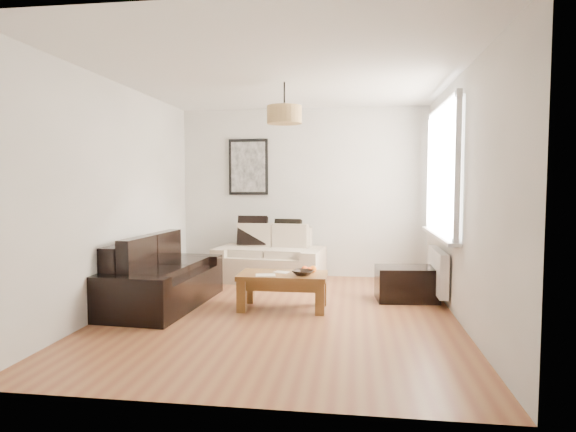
# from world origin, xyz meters

# --- Properties ---
(floor) EXTENTS (4.50, 4.50, 0.00)m
(floor) POSITION_xyz_m (0.00, 0.00, 0.00)
(floor) COLOR brown
(floor) RESTS_ON ground
(ceiling) EXTENTS (3.80, 4.50, 0.00)m
(ceiling) POSITION_xyz_m (0.00, 0.00, 2.60)
(ceiling) COLOR white
(ceiling) RESTS_ON floor
(wall_back) EXTENTS (3.80, 0.04, 2.60)m
(wall_back) POSITION_xyz_m (0.00, 2.25, 1.30)
(wall_back) COLOR silver
(wall_back) RESTS_ON floor
(wall_front) EXTENTS (3.80, 0.04, 2.60)m
(wall_front) POSITION_xyz_m (0.00, -2.25, 1.30)
(wall_front) COLOR silver
(wall_front) RESTS_ON floor
(wall_left) EXTENTS (0.04, 4.50, 2.60)m
(wall_left) POSITION_xyz_m (-1.90, 0.00, 1.30)
(wall_left) COLOR silver
(wall_left) RESTS_ON floor
(wall_right) EXTENTS (0.04, 4.50, 2.60)m
(wall_right) POSITION_xyz_m (1.90, 0.00, 1.30)
(wall_right) COLOR silver
(wall_right) RESTS_ON floor
(window_bay) EXTENTS (0.14, 1.90, 1.60)m
(window_bay) POSITION_xyz_m (1.86, 0.80, 1.60)
(window_bay) COLOR white
(window_bay) RESTS_ON wall_right
(radiator) EXTENTS (0.10, 0.90, 0.52)m
(radiator) POSITION_xyz_m (1.82, 0.80, 0.38)
(radiator) COLOR white
(radiator) RESTS_ON wall_right
(poster) EXTENTS (0.62, 0.04, 0.87)m
(poster) POSITION_xyz_m (-0.85, 2.22, 1.70)
(poster) COLOR black
(poster) RESTS_ON wall_back
(pendant_shade) EXTENTS (0.40, 0.40, 0.20)m
(pendant_shade) POSITION_xyz_m (0.00, 0.30, 2.23)
(pendant_shade) COLOR tan
(pendant_shade) RESTS_ON ceiling
(loveseat_cream) EXTENTS (1.65, 1.03, 0.77)m
(loveseat_cream) POSITION_xyz_m (-0.44, 1.78, 0.39)
(loveseat_cream) COLOR beige
(loveseat_cream) RESTS_ON floor
(sofa_leather) EXTENTS (0.97, 1.81, 0.76)m
(sofa_leather) POSITION_xyz_m (-1.43, 0.17, 0.38)
(sofa_leather) COLOR black
(sofa_leather) RESTS_ON floor
(coffee_table) EXTENTS (1.01, 0.56, 0.41)m
(coffee_table) POSITION_xyz_m (-0.01, 0.22, 0.21)
(coffee_table) COLOR brown
(coffee_table) RESTS_ON floor
(ottoman) EXTENTS (0.77, 0.53, 0.42)m
(ottoman) POSITION_xyz_m (1.45, 0.81, 0.21)
(ottoman) COLOR black
(ottoman) RESTS_ON floor
(cushion_left) EXTENTS (0.45, 0.14, 0.45)m
(cushion_left) POSITION_xyz_m (-0.73, 1.97, 0.72)
(cushion_left) COLOR black
(cushion_left) RESTS_ON loveseat_cream
(cushion_right) EXTENTS (0.41, 0.16, 0.41)m
(cushion_right) POSITION_xyz_m (-0.19, 1.97, 0.70)
(cushion_right) COLOR black
(cushion_right) RESTS_ON loveseat_cream
(fruit_bowl) EXTENTS (0.30, 0.30, 0.06)m
(fruit_bowl) POSITION_xyz_m (0.23, 0.14, 0.44)
(fruit_bowl) COLOR black
(fruit_bowl) RESTS_ON coffee_table
(orange_a) EXTENTS (0.07, 0.07, 0.06)m
(orange_a) POSITION_xyz_m (0.29, 0.28, 0.45)
(orange_a) COLOR #E74913
(orange_a) RESTS_ON fruit_bowl
(orange_b) EXTENTS (0.10, 0.10, 0.08)m
(orange_b) POSITION_xyz_m (0.33, 0.32, 0.45)
(orange_b) COLOR orange
(orange_b) RESTS_ON fruit_bowl
(orange_c) EXTENTS (0.08, 0.08, 0.07)m
(orange_c) POSITION_xyz_m (0.23, 0.31, 0.45)
(orange_c) COLOR #EE4E14
(orange_c) RESTS_ON fruit_bowl
(papers) EXTENTS (0.25, 0.20, 0.01)m
(papers) POSITION_xyz_m (-0.18, 0.08, 0.42)
(papers) COLOR beige
(papers) RESTS_ON coffee_table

